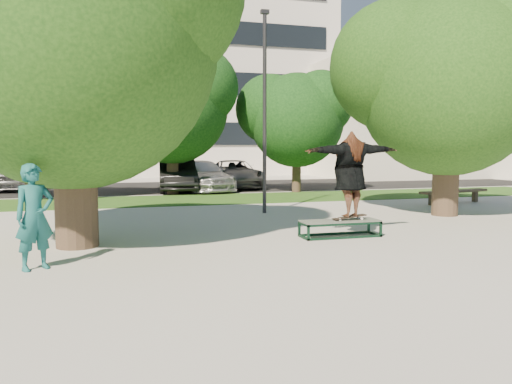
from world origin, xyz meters
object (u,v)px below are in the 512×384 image
object	(u,v)px
tree_right	(445,76)
lamppost	(265,110)
car_silver_b	(201,176)
grind_box	(340,228)
car_dark	(177,175)
bystander	(34,217)
car_grey	(234,174)
car_silver_a	(20,173)
bench	(454,192)
tree_left	(66,25)

from	to	relation	value
tree_right	lamppost	world-z (taller)	tree_right
lamppost	car_silver_b	size ratio (longest dim) A/B	1.26
lamppost	grind_box	xyz separation A→B (m)	(0.43, -4.43, -2.96)
lamppost	car_dark	size ratio (longest dim) A/B	1.33
grind_box	car_dark	bearing A→B (deg)	99.02
bystander	car_grey	world-z (taller)	bystander
bystander	car_dark	xyz separation A→B (m)	(4.10, 14.34, -0.12)
grind_box	car_silver_b	xyz separation A→B (m)	(-0.93, 12.93, 0.51)
car_silver_a	car_silver_b	xyz separation A→B (m)	(8.23, -2.89, -0.10)
bench	car_grey	bearing A→B (deg)	110.64
tree_left	car_dark	bearing A→B (deg)	73.53
grind_box	bystander	world-z (taller)	bystander
grind_box	car_grey	distance (m)	14.14
grind_box	tree_right	bearing A→B (deg)	29.28
bystander	bench	xyz separation A→B (m)	(13.10, 6.48, -0.47)
tree_right	bench	world-z (taller)	tree_right
car_silver_a	car_grey	size ratio (longest dim) A/B	0.94
tree_left	car_grey	bearing A→B (deg)	63.92
bench	tree_left	bearing A→B (deg)	-173.28
lamppost	car_dark	bearing A→B (deg)	100.82
lamppost	bench	xyz separation A→B (m)	(7.37, 0.64, -2.75)
bystander	car_dark	world-z (taller)	bystander
bench	grind_box	bearing A→B (deg)	-156.87
bench	car_silver_a	world-z (taller)	car_silver_a
tree_left	bench	world-z (taller)	tree_left
car_dark	car_silver_b	distance (m)	1.13
lamppost	car_dark	distance (m)	8.98
tree_left	bystander	xyz separation A→B (m)	(-0.43, -1.93, -3.54)
lamppost	bystander	distance (m)	8.49
tree_right	grind_box	world-z (taller)	tree_right
car_silver_b	tree_right	bearing A→B (deg)	-72.63
tree_left	tree_right	size ratio (longest dim) A/B	1.09
car_dark	car_silver_b	world-z (taller)	car_dark
car_silver_a	car_grey	world-z (taller)	car_silver_a
grind_box	bench	xyz separation A→B (m)	(6.94, 5.07, 0.21)
grind_box	bench	world-z (taller)	bench
car_silver_a	bystander	bearing A→B (deg)	-75.65
car_silver_a	car_dark	world-z (taller)	car_silver_a
tree_right	bystander	world-z (taller)	tree_right
car_silver_a	car_grey	distance (m)	10.23
bench	car_silver_a	bearing A→B (deg)	133.24
tree_right	car_grey	size ratio (longest dim) A/B	1.30
car_grey	lamppost	bearing A→B (deg)	-96.02
bench	car_silver_b	xyz separation A→B (m)	(-7.87, 7.86, 0.30)
lamppost	car_silver_a	xyz separation A→B (m)	(-8.73, 11.39, -2.35)
car_grey	bystander	bearing A→B (deg)	-112.60
bench	car_silver_b	size ratio (longest dim) A/B	0.65
grind_box	car_silver_a	xyz separation A→B (m)	(-9.16, 15.82, 0.61)
lamppost	car_silver_b	distance (m)	8.86
bench	tree_right	bearing A→B (deg)	-146.83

